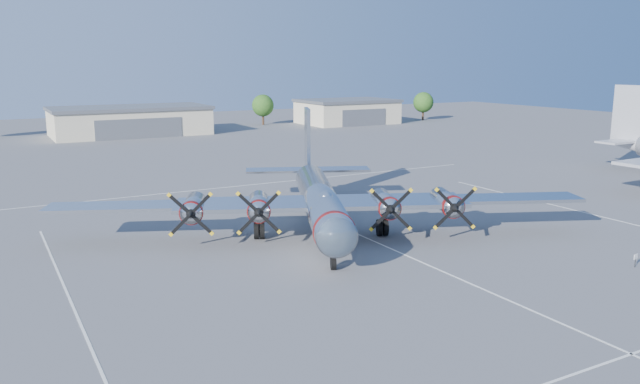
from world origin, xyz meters
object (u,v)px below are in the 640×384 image
hangar_east (347,111)px  tree_east (263,106)px  main_bomber_b29 (319,231)px  info_placard (636,258)px  hangar_center (130,121)px  tree_far_east (423,102)px

hangar_east → tree_east: 19.04m
tree_east → main_bomber_b29: tree_east is taller
hangar_east → info_placard: size_ratio=22.49×
hangar_center → tree_east: 30.64m
hangar_center → main_bomber_b29: 77.89m
tree_east → main_bomber_b29: 89.93m
info_placard → tree_far_east: bearing=48.6°
hangar_center → tree_far_east: (68.00, -1.96, 1.51)m
main_bomber_b29 → info_placard: 22.96m
hangar_east → tree_east: tree_east is taller
hangar_east → tree_far_east: (20.00, -1.96, 1.51)m
tree_east → info_placard: tree_east is taller
hangar_east → main_bomber_b29: hangar_east is taller
tree_east → main_bomber_b29: (-32.23, -83.85, -4.22)m
tree_far_east → hangar_center: bearing=178.3°
tree_far_east → info_placard: (-56.24, -94.04, -3.58)m
hangar_east → tree_east: bearing=161.5°
hangar_east → hangar_center: bearing=-180.0°
main_bomber_b29 → info_placard: (13.99, -18.20, 0.64)m
hangar_center → hangar_east: size_ratio=1.39×
main_bomber_b29 → info_placard: main_bomber_b29 is taller
hangar_east → tree_far_east: size_ratio=3.10×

